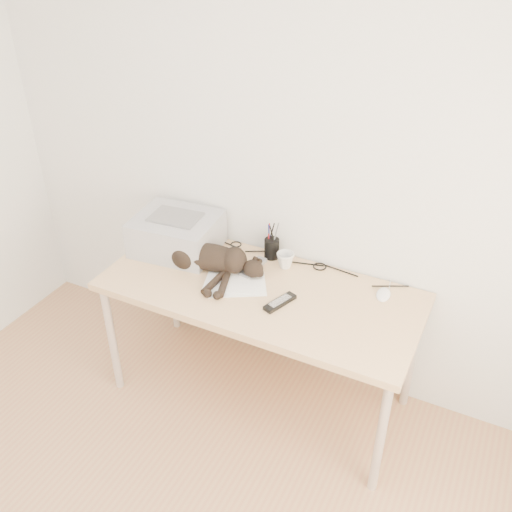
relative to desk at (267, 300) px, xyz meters
The scene contains 11 objects.
wall_back 0.75m from the desk, 90.00° to the left, with size 3.50×3.50×0.00m, color white.
desk is the anchor object (origin of this frame).
printer 0.62m from the desk, behind, with size 0.47×0.41×0.21m.
papers 0.21m from the desk, 142.05° to the right, with size 0.37×0.32×0.01m.
cat 0.38m from the desk, behind, with size 0.68×0.32×0.15m.
mug 0.23m from the desk, 76.62° to the left, with size 0.09×0.09×0.09m, color silver.
pen_cup 0.29m from the desk, 109.11° to the left, with size 0.08×0.08×0.21m.
remote_grey 0.19m from the desk, 153.27° to the left, with size 0.05×0.20×0.02m, color slate.
remote_black 0.25m from the desk, 47.70° to the right, with size 0.05×0.18×0.02m, color black.
mouse 0.60m from the desk, 13.11° to the left, with size 0.07×0.12×0.04m, color white.
cable_tangle 0.26m from the desk, 90.00° to the left, with size 1.36×0.07×0.01m, color black, non-canonical shape.
Camera 1 is at (1.01, -0.68, 2.42)m, focal length 40.00 mm.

